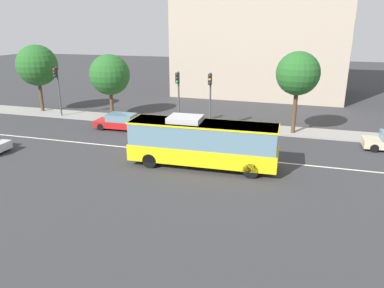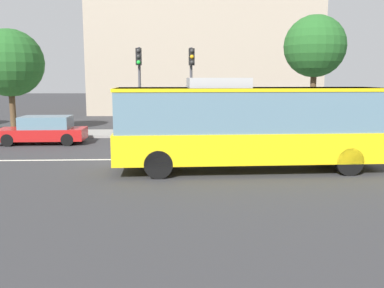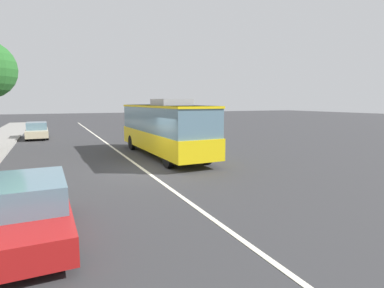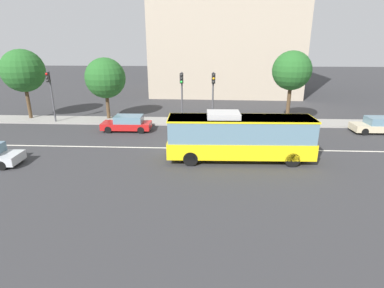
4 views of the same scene
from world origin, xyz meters
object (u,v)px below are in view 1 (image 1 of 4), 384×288
Objects in this scene: traffic_light_near_corner at (210,91)px; street_tree_kerbside_left at (298,74)px; traffic_light_far_corner at (178,90)px; sedan_red at (120,122)px; transit_bus at (202,141)px; traffic_light_mid_block at (57,83)px; street_tree_kerbside_centre at (37,65)px; street_tree_kerbside_right at (110,75)px.

traffic_light_near_corner is 0.72× the size of street_tree_kerbside_left.
traffic_light_near_corner and traffic_light_far_corner have the same top height.
street_tree_kerbside_left is at bearing -169.87° from sedan_red.
transit_bus is at bearing 143.82° from sedan_red.
traffic_light_mid_block is 0.72× the size of street_tree_kerbside_left.
sedan_red is 8.94m from traffic_light_mid_block.
transit_bus is 10.40m from traffic_light_far_corner.
sedan_red is at bearing -77.87° from traffic_light_near_corner.
street_tree_kerbside_left is (7.43, 0.70, 1.74)m from traffic_light_near_corner.
street_tree_kerbside_centre is at bearing -19.65° from sedan_red.
transit_bus is at bearing -120.01° from street_tree_kerbside_left.
traffic_light_far_corner is (-4.75, 9.08, 1.75)m from transit_bus.
traffic_light_mid_block is 13.06m from traffic_light_far_corner.
street_tree_kerbside_right is at bearing -103.42° from traffic_light_far_corner.
traffic_light_near_corner and traffic_light_mid_block have the same top height.
traffic_light_far_corner reaches higher than transit_bus.
transit_bus is 20.17m from traffic_light_mid_block.
sedan_red is 0.70× the size of street_tree_kerbside_right.
traffic_light_near_corner reaches higher than transit_bus.
street_tree_kerbside_left is 0.99× the size of street_tree_kerbside_centre.
street_tree_kerbside_right is at bearing 112.41° from traffic_light_mid_block.
transit_bus is at bearing 28.59° from traffic_light_far_corner.
traffic_light_mid_block is 1.00× the size of traffic_light_far_corner.
transit_bus is 2.22× the size of sedan_red.
traffic_light_near_corner is at bearing 91.54° from traffic_light_mid_block.
traffic_light_near_corner is 3.01m from traffic_light_far_corner.
traffic_light_mid_block is at bearing 150.91° from transit_bus.
street_tree_kerbside_left reaches higher than traffic_light_near_corner.
traffic_light_mid_block is at bearing -24.38° from street_tree_kerbside_centre.
sedan_red is 0.63× the size of street_tree_kerbside_left.
traffic_light_mid_block reaches higher than transit_bus.
traffic_light_near_corner is 11.27m from street_tree_kerbside_right.
traffic_light_far_corner is at bearing 91.14° from traffic_light_mid_block.
traffic_light_mid_block is at bearing -17.24° from sedan_red.
street_tree_kerbside_left is at bearing 93.42° from traffic_light_mid_block.
street_tree_kerbside_centre is at bearing 151.41° from transit_bus.
traffic_light_near_corner is at bearing -174.63° from street_tree_kerbside_left.
transit_bus is at bearing -41.06° from street_tree_kerbside_right.
transit_bus is 9.47m from traffic_light_near_corner.
street_tree_kerbside_right is at bearing 175.95° from street_tree_kerbside_left.
street_tree_kerbside_centre is (-26.90, 1.00, -0.23)m from street_tree_kerbside_left.
traffic_light_far_corner is at bearing -92.50° from traffic_light_near_corner.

